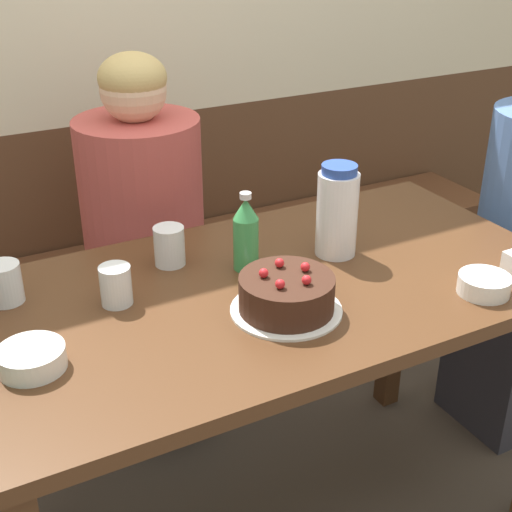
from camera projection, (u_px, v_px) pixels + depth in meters
name	position (u px, v px, depth m)	size (l,w,h in m)	color
back_wall	(109.00, 5.00, 2.21)	(4.80, 0.04, 2.50)	brown
bench_seat	(155.00, 316.00, 2.50)	(2.74, 0.38, 0.48)	#56331E
dining_table	(271.00, 325.00, 1.65)	(1.37, 0.72, 0.78)	#4C2D19
birthday_cake	(287.00, 295.00, 1.48)	(0.24, 0.24, 0.10)	white
water_pitcher	(337.00, 211.00, 1.69)	(0.10, 0.10, 0.23)	white
soju_bottle	(246.00, 234.00, 1.63)	(0.06, 0.06, 0.19)	#388E4C
bowl_soup_white	(484.00, 284.00, 1.55)	(0.11, 0.11, 0.04)	white
bowl_rice_small	(32.00, 359.00, 1.31)	(0.13, 0.13, 0.04)	white
glass_water_tall	(4.00, 283.00, 1.51)	(0.08, 0.08, 0.09)	silver
glass_tumbler_short	(169.00, 246.00, 1.66)	(0.07, 0.07, 0.09)	silver
glass_shot_small	(116.00, 285.00, 1.50)	(0.07, 0.07, 0.09)	silver
person_pale_blue_shirt	(147.00, 259.00, 2.15)	(0.35, 0.35, 1.19)	#33333D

